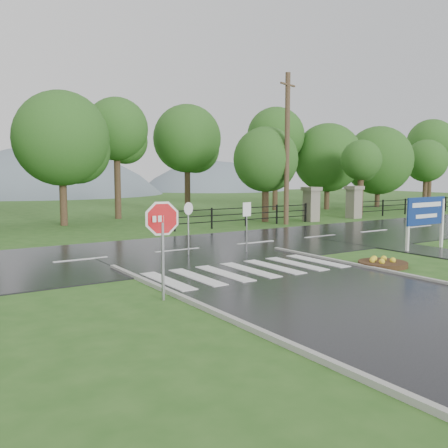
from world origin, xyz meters
TOP-DOWN VIEW (x-y plane):
  - ground at (0.00, 0.00)m, footprint 120.00×120.00m
  - main_road at (0.00, 10.00)m, footprint 90.00×8.00m
  - walkway at (8.50, 4.00)m, footprint 2.20×11.00m
  - crosswalk at (0.00, 5.00)m, footprint 6.50×2.80m
  - curb_left at (-3.55, -4.00)m, footprint 0.15×24.00m
  - pillar_west at (13.00, 16.00)m, footprint 1.00×1.00m
  - pillar_east at (17.00, 16.00)m, footprint 1.00×1.00m
  - fence_west at (7.75, 16.00)m, footprint 9.58×0.08m
  - fence_east at (27.75, 16.00)m, footprint 20.58×0.08m
  - hills at (3.49, 65.00)m, footprint 102.00×48.00m
  - treeline at (1.00, 24.00)m, footprint 83.20×5.20m
  - stop_sign at (-3.97, 3.29)m, footprint 1.18×0.24m
  - estate_billboard at (8.86, 4.71)m, footprint 2.52×0.13m
  - flower_bed at (4.39, 3.22)m, footprint 1.66×1.66m
  - reg_sign_small at (2.11, 8.08)m, footprint 0.45×0.10m
  - reg_sign_round at (-0.15, 8.79)m, footprint 0.47×0.17m
  - utility_pole_east at (10.45, 15.50)m, footprint 1.57×0.63m
  - entrance_tree_left at (10.39, 17.50)m, footprint 4.16×4.16m
  - entrance_tree_right at (19.32, 17.50)m, footprint 2.98×2.98m

SIDE VIEW (x-z plane):
  - hills at x=3.49m, z-range -39.54..8.46m
  - ground at x=0.00m, z-range 0.00..0.00m
  - main_road at x=0.00m, z-range -0.02..0.02m
  - walkway at x=8.50m, z-range -0.02..0.02m
  - curb_left at x=-3.55m, z-range -0.06..0.06m
  - treeline at x=1.00m, z-range -5.00..5.00m
  - crosswalk at x=0.00m, z-range 0.05..0.07m
  - flower_bed at x=4.39m, z-range -0.04..0.29m
  - fence_west at x=7.75m, z-range 0.12..1.32m
  - fence_east at x=27.75m, z-range 0.14..1.34m
  - pillar_west at x=13.00m, z-range 0.06..2.30m
  - pillar_east at x=17.00m, z-range 0.06..2.30m
  - reg_sign_round at x=-0.15m, z-range 0.29..2.37m
  - reg_sign_small at x=2.11m, z-range 0.43..2.47m
  - estate_billboard at x=8.86m, z-range 0.41..2.61m
  - stop_sign at x=-3.97m, z-range 0.53..3.22m
  - entrance_tree_left at x=10.39m, z-range 0.94..7.03m
  - entrance_tree_right at x=19.32m, z-range 1.23..6.80m
  - utility_pole_east at x=10.45m, z-range 0.07..9.21m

